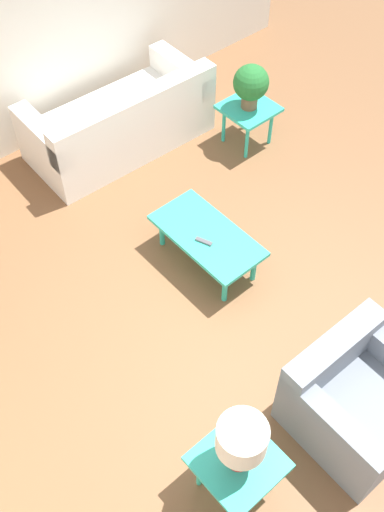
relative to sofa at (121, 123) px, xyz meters
The scene contains 10 objects.
ground_plane 2.37m from the sofa, 166.71° to the left, with size 14.00×14.00×0.00m, color brown.
wall_right 1.41m from the sofa, 34.93° to the left, with size 0.12×7.20×2.70m.
sofa is the anchor object (origin of this frame).
armchair 3.83m from the sofa, behind, with size 0.91×0.96×0.75m.
coffee_table 1.91m from the sofa, 167.54° to the left, with size 1.07×0.55×0.38m.
side_table_plant 1.40m from the sofa, 128.30° to the right, with size 0.54×0.54×0.48m.
side_table_lamp 3.95m from the sofa, 154.98° to the left, with size 0.54×0.54×0.48m.
potted_plant 1.47m from the sofa, 128.30° to the right, with size 0.38×0.38×0.49m.
table_lamp 3.98m from the sofa, 154.98° to the left, with size 0.33×0.33×0.50m.
remote_control 1.99m from the sofa, 165.41° to the left, with size 0.16×0.10×0.02m.
Camera 1 is at (-2.20, 2.33, 4.44)m, focal length 42.00 mm.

